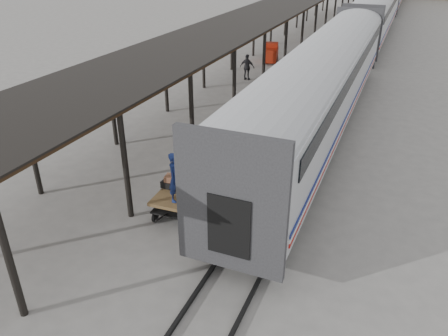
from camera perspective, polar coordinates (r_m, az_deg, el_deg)
The scene contains 9 objects.
ground at distance 16.76m, azimuth -4.41°, elevation -3.71°, with size 160.00×160.00×0.00m, color slate.
train at distance 47.02m, azimuth 19.17°, elevation 18.72°, with size 3.45×76.01×4.01m.
canopy at distance 38.36m, azimuth 7.63°, elevation 20.23°, with size 4.90×64.30×4.15m.
rails at distance 47.63m, azimuth 18.71°, elevation 15.64°, with size 1.54×150.00×0.12m.
baggage_cart at distance 15.64m, azimuth -5.83°, elevation -3.48°, with size 1.34×2.45×0.86m.
suitcase_stack at distance 15.74m, azimuth -5.84°, elevation -1.58°, with size 1.23×1.17×0.57m.
luggage_tug at distance 36.44m, azimuth 6.16°, elevation 14.63°, with size 1.33×1.86×1.50m.
porter at distance 14.51m, azimuth -6.35°, elevation -1.21°, with size 0.64×0.42×1.75m, color navy.
pedestrian at distance 31.28m, azimuth 3.05°, elevation 13.01°, with size 1.05×0.44×1.79m, color black.
Camera 1 is at (6.68, -12.72, 8.64)m, focal length 35.00 mm.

